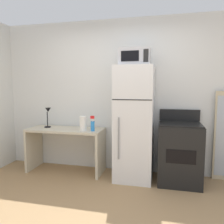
% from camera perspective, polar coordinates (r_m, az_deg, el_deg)
% --- Properties ---
extents(wall_back_white, '(5.00, 0.10, 2.60)m').
position_cam_1_polar(wall_back_white, '(3.86, 2.69, 4.06)').
color(wall_back_white, silver).
rests_on(wall_back_white, ground).
extents(desk, '(1.30, 0.52, 0.75)m').
position_cam_1_polar(desk, '(3.94, -11.78, -7.30)').
color(desk, beige).
rests_on(desk, ground).
extents(desk_lamp, '(0.14, 0.12, 0.35)m').
position_cam_1_polar(desk_lamp, '(4.03, -16.19, -0.51)').
color(desk_lamp, black).
rests_on(desk_lamp, desk).
extents(spray_bottle, '(0.06, 0.06, 0.25)m').
position_cam_1_polar(spray_bottle, '(3.60, -5.02, -3.37)').
color(spray_bottle, '#2D8CEA').
rests_on(spray_bottle, desk).
extents(paper_towel_roll, '(0.11, 0.11, 0.24)m').
position_cam_1_polar(paper_towel_roll, '(3.62, -7.48, -2.99)').
color(paper_towel_roll, white).
rests_on(paper_towel_roll, desk).
extents(refrigerator, '(0.58, 0.63, 1.78)m').
position_cam_1_polar(refrigerator, '(3.50, 5.76, -2.99)').
color(refrigerator, white).
rests_on(refrigerator, ground).
extents(microwave, '(0.46, 0.35, 0.26)m').
position_cam_1_polar(microwave, '(3.46, 5.91, 13.83)').
color(microwave, '#B7B7BC').
rests_on(microwave, refrigerator).
extents(oven_range, '(0.63, 0.61, 1.10)m').
position_cam_1_polar(oven_range, '(3.58, 16.98, -9.97)').
color(oven_range, black).
rests_on(oven_range, ground).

